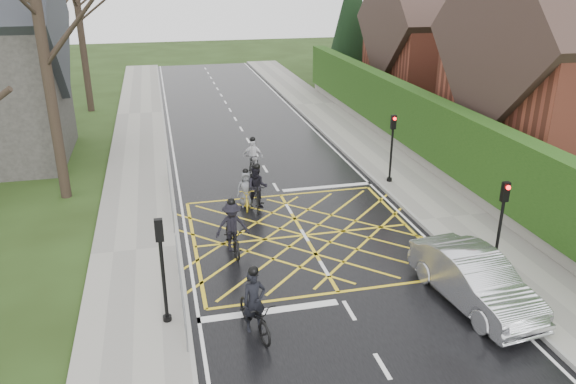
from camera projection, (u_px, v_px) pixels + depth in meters
name	position (u px, v px, depth m)	size (l,w,h in m)	color
ground	(304.00, 235.00, 20.64)	(120.00, 120.00, 0.00)	black
road	(304.00, 235.00, 20.63)	(9.00, 80.00, 0.01)	black
sidewalk_right	(453.00, 218.00, 21.89)	(3.00, 80.00, 0.15)	gray
sidewalk_left	(136.00, 251.00, 19.32)	(3.00, 80.00, 0.15)	gray
stone_wall	(425.00, 160.00, 27.58)	(0.50, 38.00, 0.70)	slate
hedge	(429.00, 126.00, 26.93)	(0.90, 38.00, 2.80)	#18390F
house_far	(446.00, 43.00, 38.42)	(9.80, 8.80, 10.30)	brown
conifer	(352.00, 24.00, 44.55)	(4.60, 4.60, 10.00)	black
tree_near	(36.00, 3.00, 21.18)	(9.24, 9.24, 11.44)	black
tree_far	(77.00, 1.00, 35.83)	(8.40, 8.40, 10.40)	black
railing_south	(180.00, 280.00, 16.19)	(0.05, 5.04, 1.03)	slate
railing_north	(170.00, 188.00, 22.96)	(0.05, 6.04, 1.03)	slate
traffic_light_ne	(392.00, 149.00, 24.90)	(0.24, 0.31, 3.21)	black
traffic_light_se	(500.00, 229.00, 17.31)	(0.24, 0.31, 3.21)	black
traffic_light_sw	(163.00, 272.00, 14.87)	(0.24, 0.31, 3.21)	black
cyclist_rear	(255.00, 311.00, 15.00)	(1.14, 2.11, 1.94)	black
cyclist_back	(258.00, 191.00, 22.73)	(0.97, 1.98, 1.92)	black
cyclist_mid	(233.00, 232.00, 19.28)	(1.21, 2.06, 1.95)	black
cyclist_front	(253.00, 160.00, 26.59)	(1.19, 1.86, 1.81)	black
cyclist_lead	(246.00, 194.00, 22.92)	(0.79, 1.75, 1.65)	#B39615
car	(475.00, 279.00, 16.24)	(1.64, 4.69, 1.55)	silver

